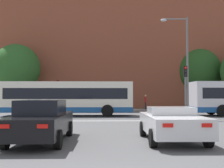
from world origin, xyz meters
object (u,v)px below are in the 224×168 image
traffic_light_far_left (58,90)px  traffic_light_near_right (185,83)px  car_roadster_right (171,123)px  pedestrian_walking_east (49,101)px  bus_crossing_lead (67,98)px  car_saloon_left (42,121)px  street_lamp_junction (183,57)px  pedestrian_walking_west (145,101)px  pedestrian_waiting (123,102)px

traffic_light_far_left → traffic_light_near_right: bearing=-49.5°
car_roadster_right → pedestrian_walking_east: 25.28m
car_roadster_right → bus_crossing_lead: 14.77m
car_saloon_left → car_roadster_right: bearing=0.2°
car_roadster_right → traffic_light_far_left: 24.69m
traffic_light_far_left → pedestrian_walking_east: bearing=163.4°
car_saloon_left → street_lamp_junction: (8.76, 11.74, 4.11)m
car_saloon_left → street_lamp_junction: bearing=53.2°
car_saloon_left → traffic_light_far_left: traffic_light_far_left is taller
car_saloon_left → pedestrian_walking_east: pedestrian_walking_east is taller
traffic_light_far_left → pedestrian_walking_west: size_ratio=1.95×
pedestrian_walking_east → pedestrian_walking_west: size_ratio=0.96×
traffic_light_far_left → street_lamp_junction: size_ratio=0.45×
pedestrian_waiting → pedestrian_walking_west: (2.88, 0.43, 0.10)m
car_roadster_right → pedestrian_walking_east: (-9.24, 23.53, 0.36)m
street_lamp_junction → pedestrian_walking_west: 13.03m
car_saloon_left → pedestrian_waiting: size_ratio=2.84×
street_lamp_junction → car_roadster_right: bearing=-108.0°
pedestrian_walking_east → pedestrian_walking_west: (11.79, 0.58, 0.06)m
car_roadster_right → traffic_light_far_left: bearing=110.0°
car_saloon_left → traffic_light_far_left: (-3.25, 23.24, 1.67)m
traffic_light_near_right → traffic_light_far_left: (-11.58, 13.57, -0.18)m
car_saloon_left → traffic_light_far_left: 23.53m
pedestrian_waiting → pedestrian_walking_east: bearing=-50.8°
car_saloon_left → pedestrian_walking_east: (-4.29, 23.55, 0.25)m
street_lamp_junction → bus_crossing_lead: bearing=169.0°
bus_crossing_lead → traffic_light_far_left: (-2.44, 9.64, 0.91)m
traffic_light_near_right → pedestrian_waiting: traffic_light_near_right is taller
pedestrian_waiting → street_lamp_junction: bearing=57.4°
pedestrian_walking_east → bus_crossing_lead: bearing=-103.0°
car_roadster_right → pedestrian_walking_west: (2.55, 24.11, 0.42)m
car_roadster_right → pedestrian_walking_west: size_ratio=2.31×
pedestrian_walking_east → pedestrian_waiting: bearing=-31.3°
pedestrian_walking_east → car_saloon_left: bearing=-112.0°
car_saloon_left → car_roadster_right: car_saloon_left is taller
traffic_light_near_right → traffic_light_far_left: traffic_light_near_right is taller
street_lamp_junction → pedestrian_walking_east: 18.02m
traffic_light_near_right → pedestrian_walking_east: (-12.62, 13.88, -1.60)m
car_saloon_left → street_lamp_junction: 15.21m
pedestrian_walking_east → traffic_light_far_left: bearing=-48.9°
car_saloon_left → traffic_light_far_left: size_ratio=1.34×
pedestrian_waiting → traffic_light_near_right: bearing=53.1°
traffic_light_far_left → pedestrian_waiting: size_ratio=2.12×
traffic_light_far_left → pedestrian_walking_east: size_ratio=2.04×
traffic_light_near_right → street_lamp_junction: 3.09m
traffic_light_near_right → pedestrian_walking_west: (-0.82, 14.47, -1.54)m
traffic_light_near_right → pedestrian_waiting: size_ratio=2.29×
car_roadster_right → traffic_light_near_right: (3.38, 9.65, 1.96)m
traffic_light_near_right → car_saloon_left: bearing=-130.7°
car_saloon_left → traffic_light_far_left: bearing=97.9°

